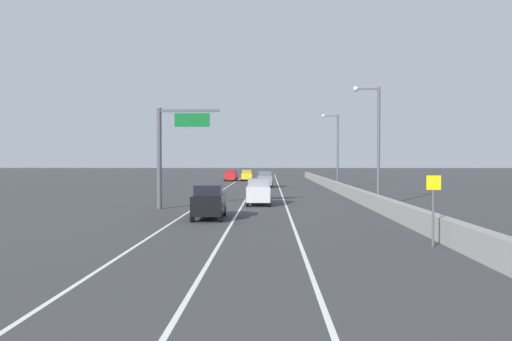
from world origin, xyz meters
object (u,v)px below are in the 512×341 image
object	(u,v)px
overhead_sign_gantry	(169,145)
lamp_post_right_second	(375,137)
speed_advisory_sign	(433,205)
car_red_1	(231,175)
car_gray_2	(265,179)
car_yellow_3	(247,175)
car_silver_0	(259,192)
car_black_4	(209,202)
lamp_post_right_third	(335,146)

from	to	relation	value
overhead_sign_gantry	lamp_post_right_second	bearing A→B (deg)	9.94
speed_advisory_sign	car_red_1	size ratio (longest dim) A/B	0.65
car_red_1	car_gray_2	bearing A→B (deg)	-73.11
lamp_post_right_second	car_gray_2	xyz separation A→B (m)	(-8.86, 27.49, -4.40)
overhead_sign_gantry	car_yellow_3	distance (m)	51.61
car_yellow_3	car_silver_0	bearing A→B (deg)	-86.32
speed_advisory_sign	car_yellow_3	bearing A→B (deg)	99.12
overhead_sign_gantry	car_yellow_3	size ratio (longest dim) A/B	1.63
speed_advisory_sign	car_gray_2	bearing A→B (deg)	99.10
overhead_sign_gantry	car_silver_0	xyz separation A→B (m)	(6.56, 3.66, -3.66)
lamp_post_right_second	car_black_4	size ratio (longest dim) A/B	2.25
speed_advisory_sign	car_black_4	distance (m)	14.41
car_silver_0	car_black_4	distance (m)	10.30
car_red_1	lamp_post_right_third	bearing A→B (deg)	-56.96
car_red_1	car_black_4	xyz separation A→B (m)	(2.94, -56.71, 0.06)
speed_advisory_sign	car_red_1	xyz separation A→B (m)	(-13.54, 66.45, -0.77)
lamp_post_right_second	car_silver_0	xyz separation A→B (m)	(-9.20, 0.90, -4.40)
car_yellow_3	car_black_4	xyz separation A→B (m)	(0.20, -57.58, 0.09)
speed_advisory_sign	car_silver_0	bearing A→B (deg)	111.51
speed_advisory_sign	lamp_post_right_third	world-z (taller)	lamp_post_right_third
overhead_sign_gantry	speed_advisory_sign	size ratio (longest dim) A/B	2.50
car_silver_0	car_red_1	bearing A→B (deg)	97.07
car_yellow_3	lamp_post_right_third	bearing A→B (deg)	-62.83
lamp_post_right_third	car_black_4	size ratio (longest dim) A/B	2.25
lamp_post_right_second	car_yellow_3	world-z (taller)	lamp_post_right_second
car_silver_0	car_red_1	size ratio (longest dim) A/B	0.96
speed_advisory_sign	lamp_post_right_second	distance (m)	19.15
lamp_post_right_second	speed_advisory_sign	bearing A→B (deg)	-94.45
speed_advisory_sign	car_silver_0	world-z (taller)	speed_advisory_sign
car_red_1	car_silver_0	bearing A→B (deg)	-82.93
car_red_1	speed_advisory_sign	bearing A→B (deg)	-78.48
overhead_sign_gantry	lamp_post_right_second	world-z (taller)	lamp_post_right_second
speed_advisory_sign	car_yellow_3	distance (m)	68.19
car_gray_2	car_red_1	bearing A→B (deg)	106.89
car_red_1	overhead_sign_gantry	bearing A→B (deg)	-90.86
lamp_post_right_third	car_black_4	distance (m)	35.91
speed_advisory_sign	car_black_4	xyz separation A→B (m)	(-10.60, 9.74, -0.70)
overhead_sign_gantry	car_gray_2	xyz separation A→B (m)	(6.90, 30.25, -3.66)
speed_advisory_sign	car_gray_2	size ratio (longest dim) A/B	0.67
overhead_sign_gantry	car_black_4	bearing A→B (deg)	-59.34
car_red_1	car_yellow_3	size ratio (longest dim) A/B	1.00
lamp_post_right_third	car_gray_2	bearing A→B (deg)	161.59
overhead_sign_gantry	speed_advisory_sign	xyz separation A→B (m)	(14.30, -15.97, -2.96)
car_silver_0	car_red_1	xyz separation A→B (m)	(-5.80, 46.82, -0.07)
car_silver_0	lamp_post_right_third	bearing A→B (deg)	68.52
lamp_post_right_second	car_silver_0	size ratio (longest dim) A/B	2.14
lamp_post_right_second	car_yellow_3	distance (m)	50.31
lamp_post_right_third	car_red_1	bearing A→B (deg)	123.04
speed_advisory_sign	car_gray_2	xyz separation A→B (m)	(-7.40, 46.22, -0.69)
lamp_post_right_second	car_red_1	size ratio (longest dim) A/B	2.06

